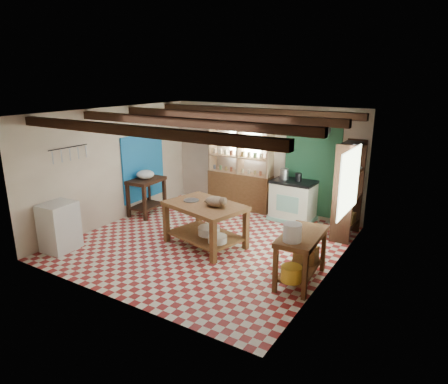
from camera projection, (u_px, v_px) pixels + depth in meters
The scene contains 30 objects.
floor at pixel (207, 243), 8.10m from camera, with size 5.00×5.00×0.02m, color maroon.
ceiling at pixel (205, 112), 7.36m from camera, with size 5.00×5.00×0.02m, color #444348.
wall_back at pixel (263, 158), 9.77m from camera, with size 5.00×0.04×2.60m, color beige.
wall_front at pixel (108, 218), 5.69m from camera, with size 5.00×0.04×2.60m, color beige.
wall_left at pixel (114, 166), 8.99m from camera, with size 0.04×5.00×2.60m, color beige.
wall_right at pixel (334, 201), 6.46m from camera, with size 0.04×5.00×2.60m, color beige.
ceiling_beams at pixel (205, 119), 7.39m from camera, with size 5.00×3.80×0.15m, color #361F13.
blue_wall_patch at pixel (143, 167), 9.76m from camera, with size 0.04×1.40×1.60m, color #186BB4.
green_wall_patch at pixel (312, 167), 9.13m from camera, with size 1.30×0.04×2.30m, color #205133.
window_back at pixel (245, 141), 9.89m from camera, with size 0.90×0.02×0.80m, color white.
window_right at pixel (349, 181), 7.26m from camera, with size 0.02×1.30×1.20m, color white.
utensil_rail at pixel (69, 154), 7.84m from camera, with size 0.06×0.90×0.28m, color black.
pot_rack at pixel (308, 128), 8.52m from camera, with size 0.86×0.12×0.36m, color black.
shelving_unit at pixel (240, 165), 9.95m from camera, with size 1.70×0.34×2.20m, color tan.
tall_rack at pixel (348, 191), 8.13m from camera, with size 0.40×0.86×2.00m, color #361F13.
work_table at pixel (205, 225), 7.86m from camera, with size 1.52×1.01×0.86m, color brown.
stove at pixel (293, 200), 9.23m from camera, with size 0.97×0.65×0.95m, color beige.
prep_table at pixel (147, 197), 9.62m from camera, with size 0.61×0.88×0.89m, color #361F13.
white_cabinet at pixel (59, 227), 7.65m from camera, with size 0.52×0.63×0.94m, color silver.
right_counter at pixel (301, 258), 6.47m from camera, with size 0.58×1.16×0.83m, color brown.
cat at pixel (216, 201), 7.57m from camera, with size 0.43×0.33×0.19m, color #896C4F.
steel_tray at pixel (191, 200), 7.94m from camera, with size 0.31×0.31×0.02m, color #93939A.
basin_large at pixel (209, 231), 7.89m from camera, with size 0.44×0.44×0.15m, color silver.
basin_small at pixel (217, 239), 7.52m from camera, with size 0.36×0.36×0.13m, color silver.
kettle_left at pixel (284, 174), 9.19m from camera, with size 0.21×0.21×0.25m, color #93939A.
kettle_right at pixel (298, 177), 9.02m from camera, with size 0.15×0.15×0.19m, color black.
enamel_bowl at pixel (145, 174), 9.46m from camera, with size 0.42×0.42×0.21m, color silver.
white_bucket at pixel (292, 232), 6.04m from camera, with size 0.28×0.28×0.28m, color silver.
wicker_basket at pixel (306, 254), 6.74m from camera, with size 0.37×0.30×0.26m, color olive.
yellow_tub at pixel (291, 274), 6.11m from camera, with size 0.32×0.32×0.24m, color gold.
Camera 1 is at (4.23, -6.18, 3.26)m, focal length 32.00 mm.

